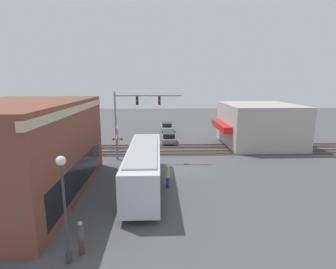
# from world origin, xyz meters

# --- Properties ---
(ground_plane) EXTENTS (120.00, 120.00, 0.00)m
(ground_plane) POSITION_xyz_m (0.00, 0.00, 0.00)
(ground_plane) COLOR #4C4C4F
(brick_building) EXTENTS (15.08, 8.84, 7.12)m
(brick_building) POSITION_xyz_m (-5.73, 11.88, 3.56)
(brick_building) COLOR brown
(brick_building) RESTS_ON ground
(shop_building) EXTENTS (10.59, 10.45, 5.56)m
(shop_building) POSITION_xyz_m (10.25, -12.08, 2.78)
(shop_building) COLOR #B2ADA3
(shop_building) RESTS_ON ground
(city_bus) EXTENTS (12.17, 2.59, 3.34)m
(city_bus) POSITION_xyz_m (-4.37, 2.80, 1.85)
(city_bus) COLOR silver
(city_bus) RESTS_ON ground
(traffic_signal_gantry) EXTENTS (0.42, 7.22, 7.48)m
(traffic_signal_gantry) POSITION_xyz_m (3.52, 4.35, 5.39)
(traffic_signal_gantry) COLOR gray
(traffic_signal_gantry) RESTS_ON ground
(crossing_signal) EXTENTS (1.41, 1.18, 3.81)m
(crossing_signal) POSITION_xyz_m (3.73, 6.17, 2.30)
(crossing_signal) COLOR gray
(crossing_signal) RESTS_ON ground
(streetlamp) EXTENTS (0.44, 0.44, 5.31)m
(streetlamp) POSITION_xyz_m (-13.46, 5.92, 3.16)
(streetlamp) COLOR #38383A
(streetlamp) RESTS_ON ground
(rail_track_near) EXTENTS (2.60, 60.00, 0.15)m
(rail_track_near) POSITION_xyz_m (6.00, 0.00, 0.03)
(rail_track_near) COLOR #332D28
(rail_track_near) RESTS_ON ground
(rail_track_far) EXTENTS (2.60, 60.00, 0.15)m
(rail_track_far) POSITION_xyz_m (9.20, 0.00, 0.03)
(rail_track_far) COLOR #332D28
(rail_track_far) RESTS_ON ground
(parked_car_grey) EXTENTS (4.68, 1.82, 1.46)m
(parked_car_grey) POSITION_xyz_m (11.76, 0.20, 0.68)
(parked_car_grey) COLOR slate
(parked_car_grey) RESTS_ON ground
(parked_car_silver) EXTENTS (4.38, 1.82, 1.54)m
(parked_car_silver) POSITION_xyz_m (20.41, 0.20, 0.71)
(parked_car_silver) COLOR #B7B7BC
(parked_car_silver) RESTS_ON ground
(pedestrian_near_bus) EXTENTS (0.34, 0.34, 1.83)m
(pedestrian_near_bus) POSITION_xyz_m (-4.56, 0.89, 0.94)
(pedestrian_near_bus) COLOR #2D3351
(pedestrian_near_bus) RESTS_ON ground
(pedestrian_by_lamp) EXTENTS (0.34, 0.34, 1.79)m
(pedestrian_by_lamp) POSITION_xyz_m (-12.83, 5.50, 0.92)
(pedestrian_by_lamp) COLOR #473828
(pedestrian_by_lamp) RESTS_ON ground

